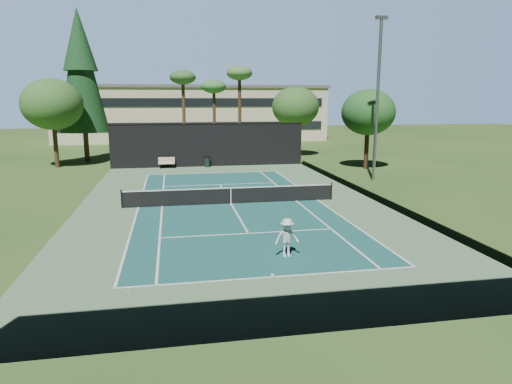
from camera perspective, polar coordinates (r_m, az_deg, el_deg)
ground at (r=27.81m, az=-3.15°, el=-1.48°), size 160.00×160.00×0.00m
apron_slab at (r=27.81m, az=-3.15°, el=-1.47°), size 18.00×32.00×0.01m
court_surface at (r=27.81m, az=-3.15°, el=-1.46°), size 10.97×23.77×0.01m
court_lines at (r=27.80m, az=-3.15°, el=-1.44°), size 11.07×23.87×0.01m
tennis_net at (r=27.69m, az=-3.17°, el=-0.36°), size 12.90×0.10×1.10m
fence at (r=27.49m, az=-3.22°, el=2.63°), size 18.04×32.05×4.03m
player at (r=18.45m, az=3.90°, el=-5.71°), size 1.06×0.65×1.59m
tennis_ball_a at (r=15.96m, az=-15.63°, el=-11.88°), size 0.06×0.06×0.06m
tennis_ball_b at (r=28.16m, az=-10.65°, el=-1.44°), size 0.06×0.06×0.06m
tennis_ball_c at (r=32.27m, az=-2.36°, el=0.40°), size 0.06×0.06×0.06m
tennis_ball_d at (r=30.06m, az=-8.12°, el=-0.53°), size 0.07×0.07×0.07m
park_bench at (r=42.79m, az=-11.12°, el=3.65°), size 1.50×0.45×1.02m
trash_bin at (r=43.05m, az=-6.11°, el=3.76°), size 0.56×0.56×0.95m
pine_tree at (r=49.74m, az=-21.10°, el=14.59°), size 4.80×4.80×15.00m
palm_a at (r=50.94m, az=-9.13°, el=13.57°), size 2.80×2.80×9.32m
palm_b at (r=53.12m, az=-5.29°, el=12.68°), size 2.80×2.80×8.42m
palm_c at (r=50.48m, az=-2.08°, el=14.19°), size 2.80×2.80×9.77m
decid_tree_a at (r=50.69m, az=4.96°, el=10.55°), size 5.12×5.12×7.62m
decid_tree_b at (r=42.62m, az=13.85°, el=9.63°), size 4.80×4.80×7.14m
decid_tree_c at (r=46.11m, az=-24.13°, el=9.94°), size 5.44×5.44×8.09m
campus_building at (r=72.97m, az=-7.90°, el=9.82°), size 40.50×12.50×8.30m
light_pole at (r=36.31m, az=14.95°, el=11.48°), size 0.90×0.25×12.22m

